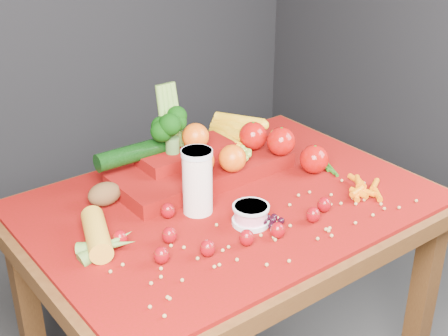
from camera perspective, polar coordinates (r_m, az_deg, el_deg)
table at (r=1.74m, az=0.40°, el=-6.00°), size 1.10×0.80×0.75m
red_cloth at (r=1.69m, az=0.41°, el=-3.10°), size 1.05×0.75×0.01m
milk_glass at (r=1.59m, az=-2.45°, el=-1.04°), size 0.08×0.08×0.18m
yogurt_bowl at (r=1.56m, az=2.47°, el=-4.24°), size 0.10×0.10×0.05m
strawberry_scatter at (r=1.51m, az=-0.13°, el=-5.58°), size 0.54×0.28×0.05m
dark_grape_cluster at (r=1.57m, az=4.35°, el=-4.84°), size 0.06×0.05×0.03m
soybean_scatter at (r=1.55m, az=4.96°, el=-5.65°), size 0.84×0.24×0.01m
corn_ear at (r=1.49m, az=-10.94°, el=-6.69°), size 0.23×0.26×0.06m
potato at (r=1.68m, az=-10.87°, el=-2.36°), size 0.09×0.07×0.06m
baby_carrot_pile at (r=1.74m, az=12.73°, el=-1.92°), size 0.18×0.17×0.03m
green_bean_pile at (r=1.88m, az=9.02°, el=0.28°), size 0.14×0.12×0.01m
produce_mound at (r=1.79m, az=-1.23°, el=1.15°), size 0.60×0.37×0.27m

